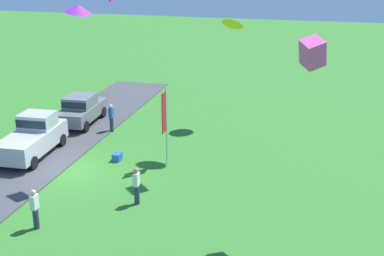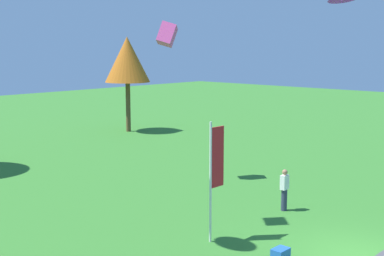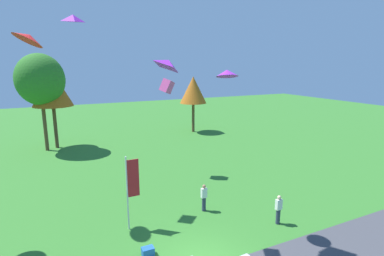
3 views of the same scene
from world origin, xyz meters
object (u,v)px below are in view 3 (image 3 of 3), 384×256
kite_diamond_high_right (73,18)px  flag_banner (131,183)px  kite_delta_topmost (29,38)px  tree_center_back (193,90)px  kite_box_mid_center (167,86)px  tree_left_of_center (52,87)px  kite_diamond_high_left (169,64)px  cooler_box (148,251)px  kite_delta_over_trees (227,73)px  person_on_lawn (278,209)px  person_beside_suv (204,197)px  tree_far_left (40,80)px

kite_diamond_high_right → flag_banner: bearing=-64.4°
flag_banner → kite_delta_topmost: bearing=142.0°
tree_center_back → kite_delta_topmost: (-17.78, -16.92, 4.67)m
flag_banner → kite_delta_topmost: (-4.22, 3.29, 7.58)m
flag_banner → kite_box_mid_center: 9.80m
tree_left_of_center → kite_diamond_high_left: (4.70, -21.44, 2.36)m
cooler_box → kite_delta_over_trees: (4.53, 0.57, 8.23)m
person_on_lawn → kite_diamond_high_left: kite_diamond_high_left is taller
kite_diamond_high_left → tree_left_of_center: bearing=102.4°
person_beside_suv → flag_banner: flag_banner is taller
person_beside_suv → flag_banner: size_ratio=0.41×
kite_delta_topmost → kite_delta_over_trees: bearing=-31.7°
tree_far_left → tree_left_of_center: size_ratio=1.16×
tree_far_left → flag_banner: size_ratio=2.39×
kite_delta_topmost → kite_diamond_high_left: size_ratio=1.50×
person_beside_suv → kite_diamond_high_right: 12.93m
kite_diamond_high_right → kite_delta_topmost: kite_diamond_high_right is taller
person_on_lawn → kite_box_mid_center: 12.34m
kite_delta_topmost → kite_diamond_high_left: (5.77, -5.10, -1.33)m
tree_center_back → flag_banner: tree_center_back is taller
person_beside_suv → kite_diamond_high_right: size_ratio=1.78×
person_on_lawn → kite_diamond_high_right: (-9.43, 7.11, 10.53)m
tree_center_back → kite_delta_over_trees: (-9.03, -22.32, 2.89)m
cooler_box → kite_diamond_high_right: kite_diamond_high_right is taller
kite_diamond_high_right → kite_box_mid_center: (6.81, 3.18, -4.24)m
tree_left_of_center → tree_center_back: (16.71, 0.59, -0.98)m
person_on_lawn → cooler_box: (-7.51, 0.43, -0.68)m
tree_center_back → kite_delta_over_trees: bearing=-112.0°
tree_center_back → kite_diamond_high_right: size_ratio=7.64×
person_on_lawn → tree_left_of_center: (-10.66, 22.74, 5.65)m
tree_left_of_center → tree_center_back: bearing=2.0°
person_on_lawn → kite_delta_over_trees: bearing=161.3°
kite_box_mid_center → tree_far_left: bearing=127.5°
person_beside_suv → kite_box_mid_center: kite_box_mid_center is taller
person_beside_suv → kite_diamond_high_left: 8.73m
person_beside_suv → cooler_box: (-4.46, -2.75, -0.68)m
person_beside_suv → kite_delta_over_trees: bearing=-88.2°
tree_far_left → kite_diamond_high_left: size_ratio=9.56×
person_beside_suv → flag_banner: (-4.46, -0.07, 1.75)m
tree_center_back → kite_box_mid_center: kite_box_mid_center is taller
flag_banner → cooler_box: size_ratio=7.42×
cooler_box → kite_diamond_high_left: kite_diamond_high_left is taller
kite_diamond_high_right → person_beside_suv: bearing=-31.6°
tree_left_of_center → kite_diamond_high_right: bearing=-85.5°
person_on_lawn → person_beside_suv: (-3.05, 3.18, 0.00)m
flag_banner → cooler_box: 3.62m
tree_left_of_center → tree_far_left: bearing=-144.7°
cooler_box → kite_delta_over_trees: 9.42m
person_beside_suv → kite_diamond_high_left: kite_diamond_high_left is taller
flag_banner → kite_delta_over_trees: (4.53, -2.11, 5.80)m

